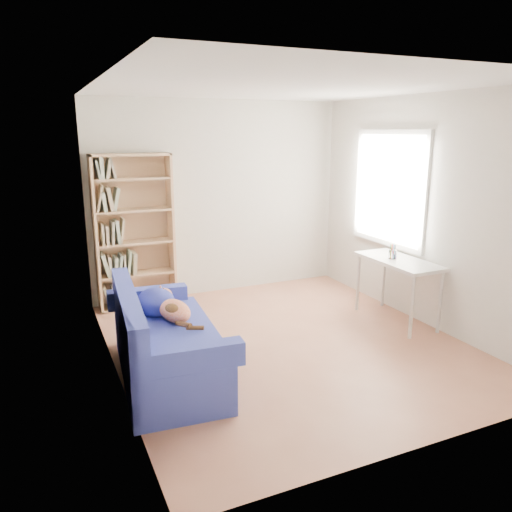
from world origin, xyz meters
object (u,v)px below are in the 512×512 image
at_px(bookshelf, 135,238).
at_px(pen_cup, 393,253).
at_px(sofa, 163,342).
at_px(desk, 398,267).

distance_m(bookshelf, pen_cup, 3.15).
xyz_separation_m(sofa, bookshelf, (0.16, 2.01, 0.56)).
bearing_deg(sofa, bookshelf, 90.20).
relative_size(sofa, desk, 1.65).
bearing_deg(desk, bookshelf, 146.28).
bearing_deg(bookshelf, pen_cup, -33.14).
height_order(sofa, pen_cup, pen_cup).
bearing_deg(desk, sofa, -175.45).
bearing_deg(pen_cup, bookshelf, 146.86).
bearing_deg(sofa, desk, 9.41).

